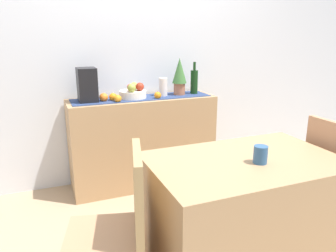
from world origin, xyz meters
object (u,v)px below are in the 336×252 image
(fruit_bowl, at_px, (133,94))
(sideboard_console, at_px, (143,142))
(coffee_cup, at_px, (260,155))
(dining_table, at_px, (242,215))
(potted_plant, at_px, (179,75))
(coffee_maker, at_px, (87,85))
(ceramic_vase, at_px, (163,87))
(wine_bottle, at_px, (194,82))

(fruit_bowl, bearing_deg, sideboard_console, 0.00)
(sideboard_console, relative_size, coffee_cup, 13.52)
(dining_table, distance_m, coffee_cup, 0.43)
(sideboard_console, bearing_deg, potted_plant, 0.00)
(coffee_maker, xyz_separation_m, potted_plant, (0.87, 0.00, 0.05))
(fruit_bowl, xyz_separation_m, ceramic_vase, (0.30, 0.00, 0.05))
(ceramic_vase, bearing_deg, dining_table, -90.69)
(potted_plant, xyz_separation_m, dining_table, (-0.19, -1.40, -0.69))
(coffee_maker, xyz_separation_m, dining_table, (0.69, -1.40, -0.64))
(wine_bottle, height_order, ceramic_vase, wine_bottle)
(fruit_bowl, xyz_separation_m, wine_bottle, (0.63, -0.00, 0.08))
(wine_bottle, distance_m, ceramic_vase, 0.33)
(potted_plant, bearing_deg, sideboard_console, -180.00)
(coffee_maker, bearing_deg, potted_plant, 0.00)
(sideboard_console, xyz_separation_m, potted_plant, (0.38, 0.00, 0.63))
(ceramic_vase, bearing_deg, fruit_bowl, 180.00)
(fruit_bowl, relative_size, ceramic_vase, 1.41)
(potted_plant, bearing_deg, coffee_cup, -95.64)
(sideboard_console, height_order, fruit_bowl, fruit_bowl)
(coffee_maker, bearing_deg, sideboard_console, 0.00)
(dining_table, height_order, coffee_cup, coffee_cup)
(sideboard_console, xyz_separation_m, wine_bottle, (0.54, -0.00, 0.56))
(sideboard_console, distance_m, wine_bottle, 0.77)
(wine_bottle, height_order, coffee_maker, wine_bottle)
(sideboard_console, relative_size, dining_table, 1.22)
(wine_bottle, distance_m, dining_table, 1.57)
(fruit_bowl, relative_size, coffee_maker, 0.83)
(fruit_bowl, relative_size, potted_plant, 0.69)
(coffee_maker, height_order, potted_plant, potted_plant)
(sideboard_console, height_order, ceramic_vase, ceramic_vase)
(fruit_bowl, distance_m, dining_table, 1.52)
(ceramic_vase, relative_size, dining_table, 0.16)
(fruit_bowl, distance_m, ceramic_vase, 0.30)
(fruit_bowl, xyz_separation_m, coffee_maker, (-0.41, 0.00, 0.11))
(sideboard_console, relative_size, potted_plant, 3.84)
(coffee_maker, bearing_deg, dining_table, -63.79)
(ceramic_vase, distance_m, potted_plant, 0.20)
(coffee_maker, xyz_separation_m, ceramic_vase, (0.70, 0.00, -0.06))
(wine_bottle, height_order, potted_plant, potted_plant)
(coffee_maker, height_order, dining_table, coffee_maker)
(sideboard_console, relative_size, coffee_maker, 4.62)
(ceramic_vase, distance_m, dining_table, 1.51)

